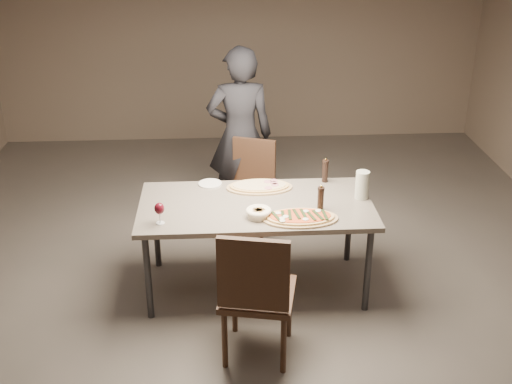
{
  "coord_description": "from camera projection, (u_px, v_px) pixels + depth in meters",
  "views": [
    {
      "loc": [
        -0.26,
        -4.41,
        2.93
      ],
      "look_at": [
        0.0,
        0.0,
        0.85
      ],
      "focal_mm": 45.0,
      "sensor_mm": 36.0,
      "label": 1
    }
  ],
  "objects": [
    {
      "name": "carafe",
      "position": [
        362.0,
        185.0,
        4.98
      ],
      "size": [
        0.11,
        0.11,
        0.22
      ],
      "rotation": [
        0.0,
        0.0,
        -0.03
      ],
      "color": "silver",
      "rests_on": "dining_table"
    },
    {
      "name": "ham_pizza",
      "position": [
        260.0,
        187.0,
        5.18
      ],
      "size": [
        0.53,
        0.3,
        0.04
      ],
      "rotation": [
        0.0,
        0.0,
        -0.16
      ],
      "color": "tan",
      "rests_on": "dining_table"
    },
    {
      "name": "oil_dish",
      "position": [
        312.0,
        214.0,
        4.76
      ],
      "size": [
        0.12,
        0.12,
        0.01
      ],
      "rotation": [
        0.0,
        0.0,
        0.24
      ],
      "color": "white",
      "rests_on": "dining_table"
    },
    {
      "name": "chair_far",
      "position": [
        251.0,
        183.0,
        5.9
      ],
      "size": [
        0.54,
        0.54,
        0.89
      ],
      "rotation": [
        0.0,
        0.0,
        2.8
      ],
      "color": "#3D2619",
      "rests_on": "ground"
    },
    {
      "name": "dining_table",
      "position": [
        256.0,
        210.0,
        4.96
      ],
      "size": [
        1.8,
        0.9,
        0.75
      ],
      "color": "#6F665C",
      "rests_on": "ground"
    },
    {
      "name": "bread_basket",
      "position": [
        259.0,
        212.0,
        4.71
      ],
      "size": [
        0.19,
        0.19,
        0.07
      ],
      "rotation": [
        0.0,
        0.0,
        0.34
      ],
      "color": "#FCEFCC",
      "rests_on": "dining_table"
    },
    {
      "name": "room",
      "position": [
        256.0,
        124.0,
        4.65
      ],
      "size": [
        7.0,
        7.0,
        7.0
      ],
      "color": "#5D5650",
      "rests_on": "ground"
    },
    {
      "name": "pepper_mill_right",
      "position": [
        321.0,
        198.0,
        4.8
      ],
      "size": [
        0.05,
        0.05,
        0.21
      ],
      "rotation": [
        0.0,
        0.0,
        0.35
      ],
      "color": "black",
      "rests_on": "dining_table"
    },
    {
      "name": "diner",
      "position": [
        240.0,
        136.0,
        6.01
      ],
      "size": [
        0.64,
        0.43,
        1.7
      ],
      "primitive_type": "imported",
      "rotation": [
        0.0,
        0.0,
        3.18
      ],
      "color": "black",
      "rests_on": "ground"
    },
    {
      "name": "zucchini_pizza",
      "position": [
        300.0,
        217.0,
        4.69
      ],
      "size": [
        0.56,
        0.31,
        0.05
      ],
      "rotation": [
        0.0,
        0.0,
        -0.23
      ],
      "color": "tan",
      "rests_on": "dining_table"
    },
    {
      "name": "pepper_mill_left",
      "position": [
        325.0,
        171.0,
        5.26
      ],
      "size": [
        0.05,
        0.05,
        0.21
      ],
      "rotation": [
        0.0,
        0.0,
        0.42
      ],
      "color": "black",
      "rests_on": "dining_table"
    },
    {
      "name": "chair_near",
      "position": [
        256.0,
        290.0,
        4.19
      ],
      "size": [
        0.57,
        0.57,
        1.02
      ],
      "rotation": [
        0.0,
        0.0,
        -0.2
      ],
      "color": "#3D2619",
      "rests_on": "ground"
    },
    {
      "name": "side_plate",
      "position": [
        210.0,
        184.0,
        5.25
      ],
      "size": [
        0.19,
        0.19,
        0.01
      ],
      "rotation": [
        0.0,
        0.0,
        -0.32
      ],
      "color": "white",
      "rests_on": "dining_table"
    },
    {
      "name": "wine_glass",
      "position": [
        159.0,
        209.0,
        4.59
      ],
      "size": [
        0.07,
        0.07,
        0.16
      ],
      "rotation": [
        0.0,
        0.0,
        0.11
      ],
      "color": "silver",
      "rests_on": "dining_table"
    }
  ]
}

